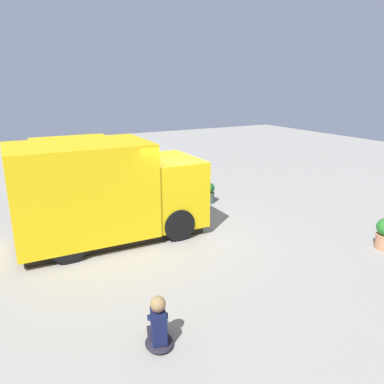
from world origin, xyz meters
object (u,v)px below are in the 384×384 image
object	(u,v)px
food_truck	(106,194)
person_customer	(158,325)
planter_flowering_far	(208,192)
trash_bin	(46,189)

from	to	relation	value
food_truck	person_customer	xyz separation A→B (m)	(-4.49, 0.54, -0.86)
planter_flowering_far	trash_bin	world-z (taller)	trash_bin
person_customer	trash_bin	world-z (taller)	person_customer
food_truck	person_customer	distance (m)	4.60
food_truck	planter_flowering_far	world-z (taller)	food_truck
planter_flowering_far	trash_bin	xyz separation A→B (m)	(2.96, 4.79, 0.04)
trash_bin	planter_flowering_far	bearing A→B (deg)	-121.67
food_truck	planter_flowering_far	size ratio (longest dim) A/B	6.68
person_customer	trash_bin	xyz separation A→B (m)	(8.73, 0.40, 0.05)
person_customer	trash_bin	size ratio (longest dim) A/B	1.09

